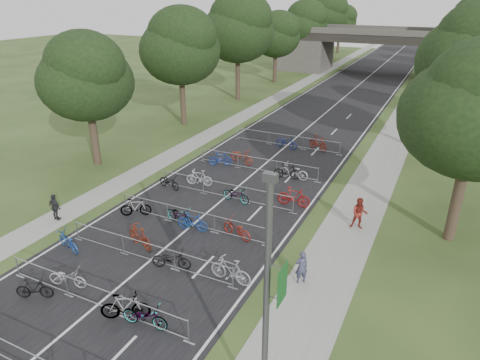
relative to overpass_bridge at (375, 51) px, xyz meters
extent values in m
cube|color=black|center=(0.00, -15.00, -3.53)|extent=(11.00, 140.00, 0.01)
cube|color=gray|center=(8.00, -15.00, -3.53)|extent=(3.00, 140.00, 0.01)
cube|color=gray|center=(-7.50, -15.00, -3.53)|extent=(2.00, 140.00, 0.01)
cube|color=silver|center=(0.00, -15.00, -3.53)|extent=(0.12, 140.00, 0.00)
cube|color=#474340|center=(-11.50, 0.00, -1.03)|extent=(8.00, 8.00, 5.00)
cube|color=#474340|center=(11.50, 0.00, -1.03)|extent=(8.00, 8.00, 5.00)
cube|color=black|center=(0.00, 0.00, 2.07)|extent=(30.00, 8.00, 1.20)
cube|color=#474340|center=(0.00, -3.80, 3.07)|extent=(30.00, 0.40, 0.90)
cube|color=#474340|center=(0.00, 3.80, 3.07)|extent=(30.00, 0.40, 0.90)
cylinder|color=#4C4C51|center=(8.30, -63.00, 0.47)|extent=(0.18, 0.18, 8.00)
cube|color=#4C4C51|center=(8.30, -63.00, 4.57)|extent=(0.35, 0.18, 0.22)
cube|color=#164E1F|center=(8.72, -63.00, 1.67)|extent=(0.03, 0.65, 1.10)
cylinder|color=#33261C|center=(-11.50, -49.00, -1.43)|extent=(0.56, 0.56, 4.20)
ellipsoid|color=black|center=(-11.50, -49.00, 2.68)|extent=(6.72, 6.72, 5.51)
sphere|color=black|center=(-10.90, -49.50, 4.03)|extent=(5.38, 5.38, 5.38)
sphere|color=black|center=(-12.00, -48.50, 1.84)|extent=(4.37, 4.37, 4.37)
cylinder|color=#33261C|center=(13.00, -49.00, -1.29)|extent=(0.56, 0.56, 4.48)
ellipsoid|color=black|center=(13.00, -49.00, 3.10)|extent=(7.17, 7.17, 5.88)
sphere|color=black|center=(12.50, -48.50, 2.20)|extent=(4.66, 4.66, 4.66)
cylinder|color=#33261C|center=(-11.50, -37.00, -1.17)|extent=(0.56, 0.56, 4.72)
ellipsoid|color=black|center=(-11.50, -37.00, 3.46)|extent=(7.56, 7.56, 6.20)
sphere|color=black|center=(-10.90, -37.50, 4.97)|extent=(6.05, 6.05, 6.05)
sphere|color=black|center=(-12.00, -36.50, 2.51)|extent=(4.91, 4.91, 4.91)
cylinder|color=#33261C|center=(13.00, -37.00, -0.98)|extent=(0.56, 0.56, 5.11)
ellipsoid|color=black|center=(13.00, -37.00, 4.03)|extent=(8.18, 8.18, 6.70)
sphere|color=black|center=(12.50, -36.50, 3.01)|extent=(5.31, 5.31, 5.31)
cylinder|color=#33261C|center=(-11.50, -25.00, -0.91)|extent=(0.56, 0.56, 5.25)
ellipsoid|color=black|center=(-11.50, -25.00, 4.24)|extent=(8.40, 8.40, 6.89)
sphere|color=black|center=(-10.90, -25.50, 5.92)|extent=(6.72, 6.72, 6.72)
sphere|color=black|center=(-12.00, -24.50, 3.19)|extent=(5.46, 5.46, 5.46)
cylinder|color=#33261C|center=(13.00, -25.00, -1.61)|extent=(0.56, 0.56, 3.85)
ellipsoid|color=black|center=(13.00, -25.00, 2.16)|extent=(6.16, 6.16, 5.05)
sphere|color=black|center=(12.50, -24.50, 1.39)|extent=(4.00, 4.00, 4.00)
cylinder|color=#33261C|center=(-11.50, -13.00, -1.43)|extent=(0.56, 0.56, 4.20)
ellipsoid|color=black|center=(-11.50, -13.00, 2.68)|extent=(6.72, 6.72, 5.51)
sphere|color=black|center=(-10.90, -13.50, 4.03)|extent=(5.38, 5.38, 5.38)
sphere|color=black|center=(-12.00, -12.50, 1.84)|extent=(4.37, 4.37, 4.37)
cylinder|color=#33261C|center=(13.00, -13.00, -1.29)|extent=(0.56, 0.56, 4.48)
ellipsoid|color=black|center=(13.00, -13.00, 3.10)|extent=(7.17, 7.17, 5.88)
sphere|color=black|center=(12.50, -12.50, 2.20)|extent=(4.66, 4.66, 4.66)
cylinder|color=#33261C|center=(-11.50, -1.00, -1.17)|extent=(0.56, 0.56, 4.72)
ellipsoid|color=black|center=(-11.50, -1.00, 3.46)|extent=(7.56, 7.56, 6.20)
sphere|color=black|center=(-10.90, -1.50, 4.97)|extent=(6.05, 6.05, 6.05)
sphere|color=black|center=(-12.00, -0.50, 2.51)|extent=(4.91, 4.91, 4.91)
cylinder|color=#33261C|center=(13.00, -1.00, -0.98)|extent=(0.56, 0.56, 5.11)
ellipsoid|color=black|center=(13.00, -1.00, 4.03)|extent=(8.18, 8.18, 6.70)
sphere|color=black|center=(12.50, -0.50, 3.01)|extent=(5.31, 5.31, 5.31)
cylinder|color=#33261C|center=(-11.50, 11.00, -0.91)|extent=(0.56, 0.56, 5.25)
ellipsoid|color=black|center=(-11.50, 11.00, 4.24)|extent=(8.40, 8.40, 6.89)
sphere|color=black|center=(-10.90, 10.50, 5.92)|extent=(6.72, 6.72, 6.72)
sphere|color=black|center=(-12.00, 11.50, 3.19)|extent=(5.46, 5.46, 5.46)
cylinder|color=#33261C|center=(13.00, 11.00, -1.61)|extent=(0.56, 0.56, 3.85)
ellipsoid|color=black|center=(13.00, 11.00, 2.16)|extent=(6.16, 6.16, 5.05)
sphere|color=black|center=(13.60, 10.50, 3.40)|extent=(4.93, 4.93, 4.93)
sphere|color=black|center=(12.50, 11.50, 1.39)|extent=(4.00, 4.00, 4.00)
cylinder|color=#33261C|center=(-11.50, 23.00, -1.43)|extent=(0.56, 0.56, 4.20)
ellipsoid|color=black|center=(-11.50, 23.00, 2.68)|extent=(6.72, 6.72, 5.51)
sphere|color=black|center=(-10.90, 22.50, 4.03)|extent=(5.38, 5.38, 5.38)
sphere|color=black|center=(-12.00, 23.50, 1.84)|extent=(4.37, 4.37, 4.37)
cylinder|color=#33261C|center=(13.00, 23.00, -1.29)|extent=(0.56, 0.56, 4.48)
ellipsoid|color=black|center=(13.00, 23.00, 3.10)|extent=(7.17, 7.17, 5.88)
sphere|color=black|center=(13.60, 22.50, 4.53)|extent=(5.73, 5.73, 5.73)
sphere|color=black|center=(12.50, 23.50, 2.20)|extent=(4.66, 4.66, 4.66)
cylinder|color=#A2A4AA|center=(0.00, -65.00, -2.48)|extent=(9.20, 0.04, 0.04)
cylinder|color=#A2A4AA|center=(0.00, -61.40, -2.48)|extent=(9.20, 0.04, 0.04)
cylinder|color=#A2A4AA|center=(0.00, -61.40, -3.35)|extent=(9.20, 0.04, 0.04)
cylinder|color=#A2A4AA|center=(-4.60, -61.40, -2.98)|extent=(0.05, 0.05, 1.10)
cube|color=#A2A4AA|center=(-4.60, -61.40, -3.52)|extent=(0.50, 0.08, 0.03)
cylinder|color=#A2A4AA|center=(-1.53, -61.40, -2.98)|extent=(0.05, 0.05, 1.10)
cube|color=#A2A4AA|center=(-1.53, -61.40, -3.52)|extent=(0.50, 0.08, 0.03)
cylinder|color=#A2A4AA|center=(1.53, -61.40, -2.98)|extent=(0.05, 0.05, 1.10)
cube|color=#A2A4AA|center=(1.53, -61.40, -3.52)|extent=(0.50, 0.08, 0.03)
cylinder|color=#A2A4AA|center=(4.60, -61.40, -2.98)|extent=(0.05, 0.05, 1.10)
cube|color=#A2A4AA|center=(4.60, -61.40, -3.52)|extent=(0.50, 0.08, 0.03)
cylinder|color=#A2A4AA|center=(0.00, -57.80, -2.48)|extent=(9.20, 0.04, 0.04)
cylinder|color=#A2A4AA|center=(0.00, -57.80, -3.35)|extent=(9.20, 0.04, 0.04)
cylinder|color=#A2A4AA|center=(-4.60, -57.80, -2.98)|extent=(0.05, 0.05, 1.10)
cube|color=#A2A4AA|center=(-4.60, -57.80, -3.52)|extent=(0.50, 0.08, 0.03)
cylinder|color=#A2A4AA|center=(-1.53, -57.80, -2.98)|extent=(0.05, 0.05, 1.10)
cube|color=#A2A4AA|center=(-1.53, -57.80, -3.52)|extent=(0.50, 0.08, 0.03)
cylinder|color=#A2A4AA|center=(1.53, -57.80, -2.98)|extent=(0.05, 0.05, 1.10)
cube|color=#A2A4AA|center=(1.53, -57.80, -3.52)|extent=(0.50, 0.08, 0.03)
cylinder|color=#A2A4AA|center=(4.60, -57.80, -2.98)|extent=(0.05, 0.05, 1.10)
cube|color=#A2A4AA|center=(4.60, -57.80, -3.52)|extent=(0.50, 0.08, 0.03)
cylinder|color=#A2A4AA|center=(0.00, -54.00, -2.48)|extent=(9.20, 0.04, 0.04)
cylinder|color=#A2A4AA|center=(0.00, -54.00, -3.35)|extent=(9.20, 0.04, 0.04)
cylinder|color=#A2A4AA|center=(-4.60, -54.00, -2.98)|extent=(0.05, 0.05, 1.10)
cube|color=#A2A4AA|center=(-4.60, -54.00, -3.52)|extent=(0.50, 0.08, 0.03)
cylinder|color=#A2A4AA|center=(-1.53, -54.00, -2.98)|extent=(0.05, 0.05, 1.10)
cube|color=#A2A4AA|center=(-1.53, -54.00, -3.52)|extent=(0.50, 0.08, 0.03)
cylinder|color=#A2A4AA|center=(1.53, -54.00, -2.98)|extent=(0.05, 0.05, 1.10)
cube|color=#A2A4AA|center=(1.53, -54.00, -3.52)|extent=(0.50, 0.08, 0.03)
cylinder|color=#A2A4AA|center=(4.60, -54.00, -2.98)|extent=(0.05, 0.05, 1.10)
cube|color=#A2A4AA|center=(4.60, -54.00, -3.52)|extent=(0.50, 0.08, 0.03)
cylinder|color=#A2A4AA|center=(0.00, -50.00, -2.48)|extent=(9.20, 0.04, 0.04)
cylinder|color=#A2A4AA|center=(0.00, -50.00, -3.35)|extent=(9.20, 0.04, 0.04)
cylinder|color=#A2A4AA|center=(-4.60, -50.00, -2.98)|extent=(0.05, 0.05, 1.10)
cube|color=#A2A4AA|center=(-4.60, -50.00, -3.52)|extent=(0.50, 0.08, 0.03)
cylinder|color=#A2A4AA|center=(-1.53, -50.00, -2.98)|extent=(0.05, 0.05, 1.10)
cube|color=#A2A4AA|center=(-1.53, -50.00, -3.52)|extent=(0.50, 0.08, 0.03)
cylinder|color=#A2A4AA|center=(1.53, -50.00, -2.98)|extent=(0.05, 0.05, 1.10)
cube|color=#A2A4AA|center=(1.53, -50.00, -3.52)|extent=(0.50, 0.08, 0.03)
cylinder|color=#A2A4AA|center=(4.60, -50.00, -2.98)|extent=(0.05, 0.05, 1.10)
cube|color=#A2A4AA|center=(4.60, -50.00, -3.52)|extent=(0.50, 0.08, 0.03)
cylinder|color=#A2A4AA|center=(0.00, -45.00, -2.48)|extent=(9.20, 0.04, 0.04)
cylinder|color=#A2A4AA|center=(0.00, -45.00, -3.35)|extent=(9.20, 0.04, 0.04)
cylinder|color=#A2A4AA|center=(-4.60, -45.00, -2.98)|extent=(0.05, 0.05, 1.10)
cube|color=#A2A4AA|center=(-4.60, -45.00, -3.52)|extent=(0.50, 0.08, 0.03)
cylinder|color=#A2A4AA|center=(-1.53, -45.00, -2.98)|extent=(0.05, 0.05, 1.10)
cube|color=#A2A4AA|center=(-1.53, -45.00, -3.52)|extent=(0.50, 0.08, 0.03)
cylinder|color=#A2A4AA|center=(1.53, -45.00, -2.98)|extent=(0.05, 0.05, 1.10)
cube|color=#A2A4AA|center=(1.53, -45.00, -3.52)|extent=(0.50, 0.08, 0.03)
cylinder|color=#A2A4AA|center=(4.60, -45.00, -2.98)|extent=(0.05, 0.05, 1.10)
cube|color=#A2A4AA|center=(4.60, -45.00, -3.52)|extent=(0.50, 0.08, 0.03)
cylinder|color=#A2A4AA|center=(0.00, -39.00, -2.48)|extent=(9.20, 0.04, 0.04)
cylinder|color=#A2A4AA|center=(0.00, -39.00, -3.35)|extent=(9.20, 0.04, 0.04)
cylinder|color=#A2A4AA|center=(-4.60, -39.00, -2.98)|extent=(0.05, 0.05, 1.10)
cube|color=#A2A4AA|center=(-4.60, -39.00, -3.52)|extent=(0.50, 0.08, 0.03)
cylinder|color=#A2A4AA|center=(-1.53, -39.00, -2.98)|extent=(0.05, 0.05, 1.10)
cube|color=#A2A4AA|center=(-1.53, -39.00, -3.52)|extent=(0.50, 0.08, 0.03)
cylinder|color=#A2A4AA|center=(1.53, -39.00, -2.98)|extent=(0.05, 0.05, 1.10)
cube|color=#A2A4AA|center=(1.53, -39.00, -3.52)|extent=(0.50, 0.08, 0.03)
cylinder|color=#A2A4AA|center=(4.60, -39.00, -2.98)|extent=(0.05, 0.05, 1.10)
cube|color=#A2A4AA|center=(4.60, -39.00, -3.52)|extent=(0.50, 0.08, 0.03)
imported|color=black|center=(-2.67, -62.12, -3.05)|extent=(1.66, 1.11, 0.97)
imported|color=#A09EA6|center=(-2.04, -60.91, -3.06)|extent=(1.92, 1.04, 0.96)
imported|color=#A2A4AA|center=(1.63, -61.39, -2.93)|extent=(2.02, 1.46, 1.20)
imported|color=#A2A4AA|center=(2.60, -61.40, -3.02)|extent=(2.04, 0.94, 1.03)
imported|color=#1B4699|center=(-4.30, -58.72, -3.04)|extent=(1.97, 1.16, 0.98)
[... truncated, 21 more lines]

